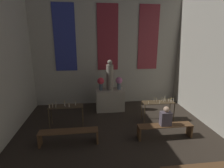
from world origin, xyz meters
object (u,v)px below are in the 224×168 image
Objects in this scene: flower_vase_right at (119,82)px; person_seated at (166,117)px; pew_back_left at (69,134)px; candle_rack_right at (158,104)px; altar at (110,100)px; candle_rack_left at (66,109)px; statue at (110,76)px; pew_back_right at (165,128)px; flower_vase_left at (101,82)px.

flower_vase_right is 2.90m from person_seated.
candle_rack_right is at bearing 20.36° from pew_back_left.
altar is 2.27m from candle_rack_left.
pew_back_left is at bearing -121.87° from altar.
statue is 3.31m from pew_back_right.
statue reaches higher than flower_vase_right.
candle_rack_left is 0.69× the size of pew_back_left.
candle_rack_right is 1.35m from pew_back_right.
statue is at bearing 180.00° from flower_vase_right.
statue is 2.07× the size of person_seated.
altar reaches higher than candle_rack_left.
altar reaches higher than pew_back_right.
statue is at bearing 144.79° from candle_rack_right.
flower_vase_left is at bearing 180.00° from statue.
person_seated is (1.18, -2.58, -0.60)m from flower_vase_right.
pew_back_right is at bearing -58.13° from altar.
pew_back_right is (2.03, -2.58, -1.02)m from flower_vase_left.
flower_vase_right is (0.42, 0.00, 0.86)m from altar.
candle_rack_left is (-1.84, -1.30, -0.94)m from statue.
flower_vase_right is 3.02m from pew_back_right.
person_seated reaches higher than candle_rack_left.
flower_vase_left is (-0.42, 0.00, -0.28)m from statue.
pew_back_left is at bearing -121.87° from statue.
flower_vase_right reaches higher than candle_rack_left.
altar reaches higher than candle_rack_right.
flower_vase_left is (-0.42, 0.00, 0.86)m from altar.
candle_rack_right is at bearing 79.43° from pew_back_right.
pew_back_left is 3.21m from pew_back_right.
candle_rack_left is 1.35m from pew_back_left.
flower_vase_left reaches higher than person_seated.
candle_rack_left reaches higher than pew_back_left.
flower_vase_right reaches higher than person_seated.
flower_vase_left is at bearing 65.32° from pew_back_left.
statue is 2.44m from candle_rack_left.
person_seated reaches higher than altar.
pew_back_right is at bearing -65.32° from flower_vase_right.
altar is at bearing 121.87° from pew_back_right.
pew_back_right is at bearing 0.00° from person_seated.
pew_back_right is (3.45, -1.28, -0.36)m from candle_rack_left.
statue reaches higher than altar.
altar is 1.00× the size of candle_rack_left.
candle_rack_right is at bearing 0.02° from candle_rack_left.
flower_vase_right is 2.04m from candle_rack_right.
flower_vase_left reaches higher than candle_rack_right.
pew_back_left is (0.23, -1.28, -0.36)m from candle_rack_left.
flower_vase_left is at bearing 180.00° from flower_vase_right.
candle_rack_right is 0.69× the size of pew_back_left.
candle_rack_right is 1.31m from person_seated.
candle_rack_left is 1.94× the size of person_seated.
altar is at bearing 144.79° from candle_rack_right.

